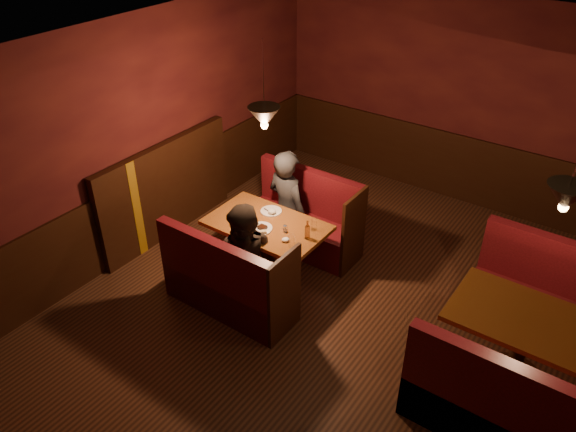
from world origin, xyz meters
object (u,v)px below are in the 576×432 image
Objects in this scene: main_table at (268,236)px; second_bench_near at (494,412)px; diner_b at (247,246)px; second_table at (524,334)px; main_bench_far at (306,223)px; main_bench_near at (227,288)px; second_bench_far at (544,305)px; diner_a at (287,187)px.

main_table is 3.04m from second_bench_near.
second_bench_near is 0.94× the size of diner_b.
second_bench_near is (0.03, -0.82, -0.23)m from second_table.
main_bench_far and main_bench_near have the same top height.
diner_b is (0.12, -1.33, 0.48)m from main_bench_far.
main_bench_near is 1.00× the size of second_bench_near.
second_table is at bearing -13.72° from main_bench_far.
main_bench_near reaches higher than main_table.
second_bench_near is (2.92, -1.53, 0.02)m from main_bench_far.
second_table is at bearing -92.20° from second_bench_far.
main_bench_far is 2.92m from second_bench_far.
diner_a reaches higher than main_bench_near.
diner_a is (-3.13, -0.23, 0.50)m from second_bench_far.
main_table is 0.62m from diner_b.
second_bench_far is at bearing 29.90° from main_bench_near.
diner_b is at bearing -152.64° from second_bench_far.
diner_a reaches higher than second_bench_far.
second_bench_near reaches higher than second_table.
main_bench_near is 0.55m from diner_b.
diner_b is (-2.80, 0.19, 0.46)m from second_bench_near.
main_bench_far is at bearing -140.28° from diner_a.
diner_a is (-3.13, 1.41, 0.50)m from second_bench_near.
main_table is at bearing 117.52° from diner_a.
second_table is at bearing -8.29° from diner_b.
second_table is 0.85m from second_bench_near.
main_bench_near is at bearing -150.10° from second_bench_far.
diner_b is (0.14, -0.55, 0.24)m from main_table.
main_bench_near is at bearing -179.28° from second_bench_near.
second_bench_far is at bearing 6.30° from diner_b.
main_table is 3.08m from second_bench_far.
second_table is 2.85m from diner_b.
main_table is at bearing -178.50° from second_table.
diner_b is at bearing -84.82° from main_bench_far.
diner_a is at bearing -175.79° from second_bench_far.
main_table is 0.82m from main_bench_far.
diner_b reaches higher than main_table.
second_table is 0.85m from second_bench_far.
diner_b is at bearing 176.04° from second_bench_near.
main_bench_far is at bearing 166.28° from second_table.
second_bench_near is 3.47m from diner_a.
second_bench_far is at bearing 90.00° from second_bench_near.
second_bench_near is (0.00, -1.64, 0.00)m from second_bench_far.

